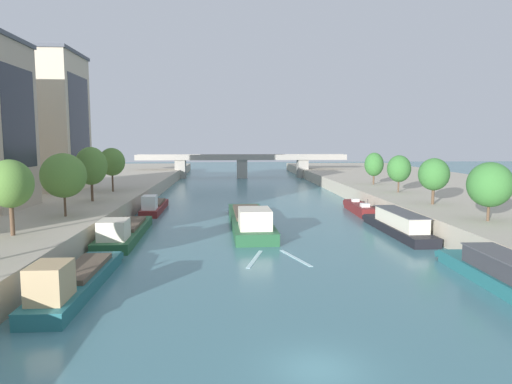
# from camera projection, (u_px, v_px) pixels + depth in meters

# --- Properties ---
(ground_plane) EXTENTS (400.00, 400.00, 0.00)m
(ground_plane) POSITION_uv_depth(u_px,v_px,m) (319.00, 370.00, 20.43)
(ground_plane) COLOR teal
(quay_left) EXTENTS (36.00, 170.00, 2.40)m
(quay_left) POSITION_uv_depth(u_px,v_px,m) (35.00, 198.00, 72.64)
(quay_left) COLOR #B2A893
(quay_left) RESTS_ON ground
(quay_right) EXTENTS (36.00, 170.00, 2.40)m
(quay_right) POSITION_uv_depth(u_px,v_px,m) (456.00, 194.00, 77.03)
(quay_right) COLOR #B2A893
(quay_right) RESTS_ON ground
(barge_midriver) EXTENTS (5.02, 22.91, 3.25)m
(barge_midriver) POSITION_uv_depth(u_px,v_px,m) (250.00, 220.00, 53.72)
(barge_midriver) COLOR #235633
(barge_midriver) RESTS_ON ground
(wake_behind_barge) EXTENTS (5.60, 5.96, 0.03)m
(wake_behind_barge) POSITION_uv_depth(u_px,v_px,m) (275.00, 258.00, 39.75)
(wake_behind_barge) COLOR silver
(wake_behind_barge) RESTS_ON ground
(moored_boat_left_gap_after) EXTENTS (2.86, 14.93, 3.18)m
(moored_boat_left_gap_after) POSITION_uv_depth(u_px,v_px,m) (74.00, 280.00, 30.59)
(moored_boat_left_gap_after) COLOR #23666B
(moored_boat_left_gap_after) RESTS_ON ground
(moored_boat_left_second) EXTENTS (3.94, 16.78, 2.87)m
(moored_boat_left_second) POSITION_uv_depth(u_px,v_px,m) (124.00, 231.00, 47.62)
(moored_boat_left_second) COLOR #235633
(moored_boat_left_second) RESTS_ON ground
(moored_boat_left_end) EXTENTS (2.71, 14.14, 2.86)m
(moored_boat_left_end) POSITION_uv_depth(u_px,v_px,m) (154.00, 206.00, 65.75)
(moored_boat_left_end) COLOR maroon
(moored_boat_left_end) RESTS_ON ground
(moored_boat_right_upstream) EXTENTS (3.36, 16.22, 2.40)m
(moored_boat_right_upstream) POSITION_uv_depth(u_px,v_px,m) (509.00, 276.00, 31.20)
(moored_boat_right_upstream) COLOR #23666B
(moored_boat_right_upstream) RESTS_ON ground
(moored_boat_right_far) EXTENTS (3.10, 16.14, 2.62)m
(moored_boat_right_far) POSITION_uv_depth(u_px,v_px,m) (398.00, 224.00, 50.19)
(moored_boat_right_far) COLOR black
(moored_boat_right_far) RESTS_ON ground
(moored_boat_right_midway) EXTENTS (2.47, 11.71, 2.40)m
(moored_boat_right_midway) POSITION_uv_depth(u_px,v_px,m) (359.00, 208.00, 65.17)
(moored_boat_right_midway) COLOR maroon
(moored_boat_right_midway) RESTS_ON ground
(tree_left_second) EXTENTS (3.74, 3.74, 6.39)m
(tree_left_second) POSITION_uv_depth(u_px,v_px,m) (10.00, 184.00, 37.52)
(tree_left_second) COLOR brown
(tree_left_second) RESTS_ON quay_left
(tree_left_nearest) EXTENTS (4.62, 4.62, 6.63)m
(tree_left_nearest) POSITION_uv_depth(u_px,v_px,m) (64.00, 176.00, 47.01)
(tree_left_nearest) COLOR brown
(tree_left_nearest) RESTS_ON quay_left
(tree_left_past_mid) EXTENTS (4.10, 4.10, 7.11)m
(tree_left_past_mid) POSITION_uv_depth(u_px,v_px,m) (91.00, 166.00, 58.92)
(tree_left_past_mid) COLOR brown
(tree_left_past_mid) RESTS_ON quay_left
(tree_left_end_of_row) EXTENTS (3.97, 3.97, 6.80)m
(tree_left_end_of_row) POSITION_uv_depth(u_px,v_px,m) (112.00, 162.00, 70.18)
(tree_left_end_of_row) COLOR brown
(tree_left_end_of_row) RESTS_ON quay_left
(tree_right_by_lamp) EXTENTS (4.30, 4.30, 5.84)m
(tree_right_by_lamp) POSITION_uv_depth(u_px,v_px,m) (490.00, 185.00, 44.45)
(tree_right_by_lamp) COLOR brown
(tree_right_by_lamp) RESTS_ON quay_right
(tree_right_end_of_row) EXTENTS (3.76, 3.76, 5.77)m
(tree_right_end_of_row) POSITION_uv_depth(u_px,v_px,m) (434.00, 174.00, 56.14)
(tree_right_end_of_row) COLOR brown
(tree_right_end_of_row) RESTS_ON quay_right
(tree_right_third) EXTENTS (3.58, 3.58, 5.70)m
(tree_right_third) POSITION_uv_depth(u_px,v_px,m) (399.00, 169.00, 69.31)
(tree_right_third) COLOR brown
(tree_right_third) RESTS_ON quay_right
(tree_right_midway) EXTENTS (3.41, 3.41, 5.76)m
(tree_right_midway) POSITION_uv_depth(u_px,v_px,m) (374.00, 164.00, 81.97)
(tree_right_midway) COLOR brown
(tree_right_midway) RESTS_ON quay_right
(building_left_corner) EXTENTS (15.74, 12.23, 21.84)m
(building_left_corner) POSITION_uv_depth(u_px,v_px,m) (31.00, 122.00, 71.71)
(building_left_corner) COLOR beige
(building_left_corner) RESTS_ON quay_left
(bridge_far) EXTENTS (57.86, 4.40, 6.52)m
(bridge_far) POSITION_uv_depth(u_px,v_px,m) (242.00, 163.00, 125.15)
(bridge_far) COLOR #9E998E
(bridge_far) RESTS_ON ground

